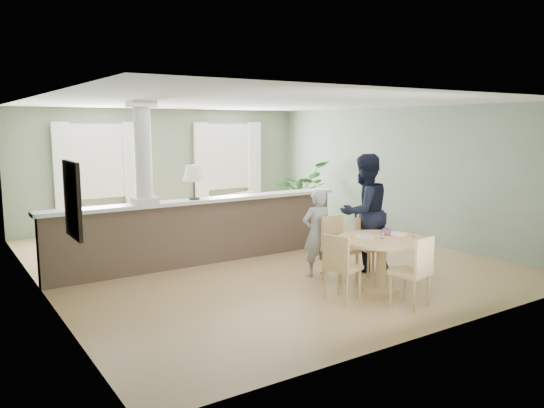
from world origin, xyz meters
TOP-DOWN VIEW (x-y plane):
  - ground at (0.00, 0.00)m, footprint 8.00×8.00m
  - room_shell at (-0.03, 0.63)m, footprint 7.02×8.02m
  - pony_wall at (-0.99, 0.20)m, footprint 5.32×0.38m
  - sofa at (0.51, 1.55)m, footprint 3.21×2.11m
  - houseplant at (2.51, 2.07)m, footprint 1.78×1.73m
  - dining_table at (0.56, -2.52)m, footprint 1.25×1.25m
  - chair_far_boy at (0.38, -1.77)m, footprint 0.45×0.45m
  - chair_far_man at (1.03, -1.77)m, footprint 0.45×0.45m
  - chair_near at (0.38, -3.30)m, footprint 0.49×0.49m
  - chair_side at (-0.23, -2.56)m, footprint 0.51×0.51m
  - child_person at (0.24, -1.45)m, footprint 0.54×0.40m
  - man_person at (1.10, -1.57)m, footprint 0.93×0.73m

SIDE VIEW (x-z plane):
  - ground at x=0.00m, z-range 0.00..0.00m
  - sofa at x=0.51m, z-range 0.00..0.87m
  - chair_far_man at x=1.03m, z-range 0.05..0.92m
  - chair_side at x=-0.23m, z-range 0.05..0.95m
  - chair_near at x=0.38m, z-range 0.05..0.98m
  - chair_far_boy at x=0.38m, z-range 0.05..1.02m
  - dining_table at x=0.56m, z-range 0.17..1.03m
  - child_person at x=0.24m, z-range 0.00..1.36m
  - pony_wall at x=-0.99m, z-range -0.64..2.06m
  - houseplant at x=2.51m, z-range 0.00..1.51m
  - man_person at x=1.10m, z-range 0.00..1.88m
  - room_shell at x=-0.03m, z-range 0.46..3.17m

